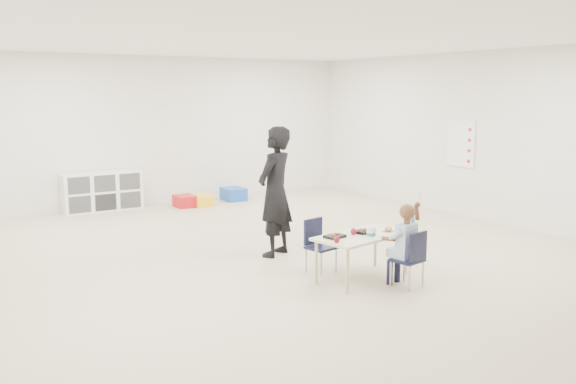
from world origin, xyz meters
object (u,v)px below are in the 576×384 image
table (362,256)px  child (408,242)px  cubby_shelf (102,191)px  chair_near (407,259)px  adult (275,192)px

table → child: size_ratio=1.24×
table → cubby_shelf: size_ratio=0.89×
child → cubby_shelf: (-1.64, 6.20, -0.15)m
table → chair_near: 0.53m
table → cubby_shelf: 5.89m
child → cubby_shelf: 6.41m
chair_near → cubby_shelf: (-1.64, 6.20, 0.03)m
chair_near → adult: size_ratio=0.38×
cubby_shelf → adult: (1.09, -4.29, 0.50)m
chair_near → child: child is taller
table → chair_near: (0.25, -0.47, 0.05)m
chair_near → cubby_shelf: cubby_shelf is taller
cubby_shelf → adult: 4.45m
child → table: bearing=106.4°
cubby_shelf → child: bearing=-75.2°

